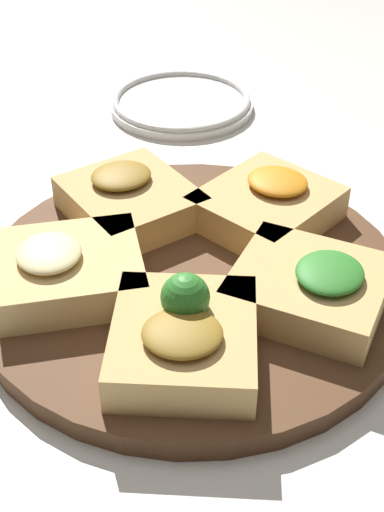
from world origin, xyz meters
TOP-DOWN VIEW (x-y plane):
  - ground_plane at (0.00, 0.00)m, footprint 3.00×3.00m
  - serving_board at (0.00, 0.00)m, footprint 0.36×0.36m
  - focaccia_slice_0 at (-0.10, 0.03)m, footprint 0.14×0.14m
  - focaccia_slice_1 at (-0.06, -0.08)m, footprint 0.15×0.15m
  - focaccia_slice_2 at (0.06, -0.08)m, footprint 0.15×0.15m
  - focaccia_slice_3 at (0.10, 0.03)m, footprint 0.14×0.13m
  - focaccia_slice_4 at (-0.01, 0.10)m, footprint 0.11×0.12m
  - plate_right at (0.17, 0.31)m, footprint 0.18×0.18m

SIDE VIEW (x-z plane):
  - ground_plane at x=0.00m, z-range 0.00..0.00m
  - plate_right at x=0.17m, z-range 0.00..0.02m
  - serving_board at x=0.00m, z-range 0.00..0.02m
  - focaccia_slice_0 at x=-0.10m, z-range 0.02..0.06m
  - focaccia_slice_2 at x=0.06m, z-range 0.02..0.06m
  - focaccia_slice_3 at x=0.10m, z-range 0.02..0.06m
  - focaccia_slice_4 at x=-0.01m, z-range 0.02..0.06m
  - focaccia_slice_1 at x=-0.06m, z-range 0.01..0.07m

